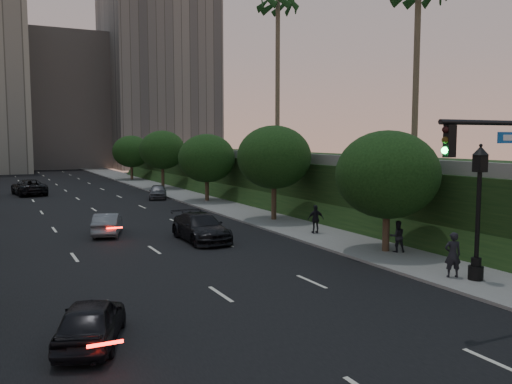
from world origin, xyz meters
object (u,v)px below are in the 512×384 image
pedestrian_b (397,236)px  sedan_near_right (201,227)px  sedan_near_left (91,321)px  sedan_far_right (158,192)px  sedan_far_left (29,187)px  sedan_mid_left (107,224)px  pedestrian_c (316,219)px  pedestrian_a (453,255)px  street_lamp (478,219)px

pedestrian_b → sedan_near_right: bearing=-23.2°
sedan_near_left → sedan_far_right: sedan_far_right is taller
sedan_far_left → sedan_far_right: (10.96, -9.20, -0.13)m
sedan_mid_left → sedan_far_right: sedan_far_right is taller
sedan_far_left → pedestrian_c: size_ratio=3.46×
sedan_far_right → pedestrian_a: size_ratio=2.17×
sedan_far_left → street_lamp: bearing=99.6°
pedestrian_b → pedestrian_c: (-0.73, 6.41, 0.06)m
sedan_mid_left → sedan_far_left: sedan_far_left is taller
pedestrian_a → pedestrian_b: (1.31, 4.86, -0.14)m
sedan_near_right → pedestrian_a: size_ratio=2.89×
sedan_near_right → sedan_far_left: bearing=102.7°
street_lamp → sedan_near_left: 15.16m
pedestrian_a → sedan_mid_left: bearing=-33.1°
sedan_near_right → pedestrian_b: 10.88m
sedan_near_right → pedestrian_b: (7.54, -7.85, 0.16)m
sedan_mid_left → pedestrian_c: pedestrian_c is taller
street_lamp → pedestrian_b: 5.89m
sedan_near_right → sedan_far_right: bearing=80.2°
street_lamp → sedan_far_right: bearing=94.6°
pedestrian_c → street_lamp: bearing=100.8°
sedan_near_left → pedestrian_c: bearing=-122.1°
street_lamp → sedan_far_left: bearing=107.1°
street_lamp → pedestrian_c: street_lamp is taller
sedan_mid_left → sedan_near_right: size_ratio=0.76×
sedan_near_left → sedan_near_right: size_ratio=0.74×
pedestrian_b → sedan_mid_left: bearing=-22.6°
sedan_mid_left → pedestrian_a: pedestrian_a is taller
street_lamp → sedan_near_right: (-6.76, 13.43, -1.85)m
sedan_mid_left → street_lamp: bearing=139.2°
street_lamp → sedan_mid_left: bearing=122.2°
street_lamp → pedestrian_b: street_lamp is taller
pedestrian_b → pedestrian_c: pedestrian_c is taller
pedestrian_b → pedestrian_c: bearing=-60.5°
sedan_near_right → pedestrian_a: bearing=-63.8°
sedan_far_left → sedan_far_right: sedan_far_left is taller
sedan_mid_left → pedestrian_c: (11.19, -5.74, 0.33)m
sedan_near_left → sedan_far_left: (1.21, 44.76, 0.15)m
sedan_far_left → sedan_near_right: sedan_far_left is taller
street_lamp → sedan_far_left: size_ratio=0.95×
sedan_far_right → pedestrian_a: bearing=-68.8°
pedestrian_c → pedestrian_b: bearing=107.5°
sedan_near_left → pedestrian_a: size_ratio=2.13×
street_lamp → sedan_mid_left: street_lamp is taller
sedan_far_right → pedestrian_c: (2.90, -23.70, 0.31)m
sedan_mid_left → pedestrian_b: (11.93, -12.15, 0.27)m
pedestrian_a → pedestrian_c: size_ratio=1.09×
sedan_far_right → pedestrian_b: pedestrian_b is taller
sedan_near_left → pedestrian_b: 16.72m
sedan_near_left → street_lamp: bearing=-160.8°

